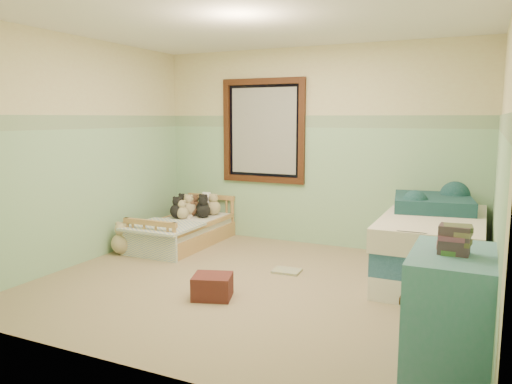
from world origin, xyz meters
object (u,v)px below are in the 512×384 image
at_px(red_pillow, 212,286).
at_px(dresser, 450,314).
at_px(toddler_bed_frame, 184,237).
at_px(plush_floor_tan, 122,243).
at_px(twin_bed_frame, 432,268).
at_px(plush_floor_cream, 188,231).
at_px(floor_book, 287,271).

bearing_deg(red_pillow, dresser, -14.65).
height_order(toddler_bed_frame, plush_floor_tan, plush_floor_tan).
bearing_deg(twin_bed_frame, dresser, -81.61).
bearing_deg(plush_floor_tan, toddler_bed_frame, 60.24).
bearing_deg(twin_bed_frame, red_pillow, -140.53).
height_order(toddler_bed_frame, dresser, dresser).
bearing_deg(plush_floor_cream, plush_floor_tan, -110.26).
bearing_deg(plush_floor_tan, red_pillow, -25.39).
bearing_deg(dresser, red_pillow, 165.35).
relative_size(plush_floor_cream, dresser, 0.30).
relative_size(plush_floor_cream, red_pillow, 0.70).
relative_size(toddler_bed_frame, red_pillow, 4.30).
height_order(plush_floor_cream, plush_floor_tan, plush_floor_tan).
relative_size(plush_floor_tan, twin_bed_frame, 0.15).
bearing_deg(floor_book, plush_floor_tan, -178.29).
bearing_deg(plush_floor_cream, red_pillow, -51.36).
xyz_separation_m(red_pillow, floor_book, (0.34, 0.99, -0.09)).
bearing_deg(dresser, toddler_bed_frame, 148.40).
xyz_separation_m(dresser, red_pillow, (-2.04, 0.53, -0.29)).
bearing_deg(toddler_bed_frame, plush_floor_cream, 109.84).
distance_m(dresser, floor_book, 2.31).
xyz_separation_m(dresser, floor_book, (-1.70, 1.52, -0.39)).
xyz_separation_m(plush_floor_tan, twin_bed_frame, (3.46, 0.63, -0.02)).
height_order(plush_floor_tan, floor_book, plush_floor_tan).
distance_m(plush_floor_tan, dresser, 3.99).
distance_m(plush_floor_cream, red_pillow, 2.20).
xyz_separation_m(plush_floor_tan, dresser, (3.75, -1.34, 0.27)).
height_order(dresser, red_pillow, dresser).
height_order(plush_floor_cream, dresser, dresser).
bearing_deg(toddler_bed_frame, dresser, -31.60).
distance_m(plush_floor_tan, twin_bed_frame, 3.51).
bearing_deg(twin_bed_frame, plush_floor_tan, -169.74).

